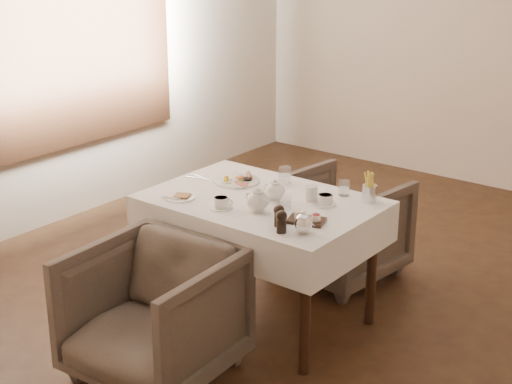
{
  "coord_description": "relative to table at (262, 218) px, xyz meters",
  "views": [
    {
      "loc": [
        2.49,
        -3.94,
        2.28
      ],
      "look_at": [
        -0.02,
        -0.71,
        0.82
      ],
      "focal_mm": 55.0,
      "sensor_mm": 36.0,
      "label": 1
    }
  ],
  "objects": [
    {
      "name": "room",
      "position": [
        -2.18,
        0.64,
        0.96
      ],
      "size": [
        5.0,
        5.0,
        5.0
      ],
      "color": "black",
      "rests_on": "ground"
    },
    {
      "name": "table",
      "position": [
        0.0,
        0.0,
        0.0
      ],
      "size": [
        1.28,
        0.88,
        0.75
      ],
      "color": "black",
      "rests_on": "ground"
    },
    {
      "name": "armchair_near",
      "position": [
        -0.07,
        -0.82,
        -0.29
      ],
      "size": [
        0.79,
        0.81,
        0.7
      ],
      "primitive_type": "imported",
      "rotation": [
        0.0,
        0.0,
        0.06
      ],
      "color": "#493F35",
      "rests_on": "ground"
    },
    {
      "name": "armchair_far",
      "position": [
        0.04,
        0.78,
        -0.3
      ],
      "size": [
        0.81,
        0.83,
        0.68
      ],
      "primitive_type": "imported",
      "rotation": [
        0.0,
        0.0,
        3.02
      ],
      "color": "#493F35",
      "rests_on": "ground"
    },
    {
      "name": "breakfast_plate",
      "position": [
        -0.3,
        0.15,
        0.13
      ],
      "size": [
        0.28,
        0.28,
        0.04
      ],
      "rotation": [
        0.0,
        0.0,
        0.39
      ],
      "color": "white",
      "rests_on": "table"
    },
    {
      "name": "side_plate",
      "position": [
        -0.38,
        -0.28,
        0.12
      ],
      "size": [
        0.17,
        0.17,
        0.02
      ],
      "rotation": [
        0.0,
        0.0,
        0.22
      ],
      "color": "white",
      "rests_on": "table"
    },
    {
      "name": "teapot_centre",
      "position": [
        0.08,
        0.02,
        0.18
      ],
      "size": [
        0.17,
        0.14,
        0.13
      ],
      "primitive_type": null,
      "rotation": [
        0.0,
        0.0,
        -0.13
      ],
      "color": "white",
      "rests_on": "table"
    },
    {
      "name": "teapot_front",
      "position": [
        0.1,
        -0.17,
        0.18
      ],
      "size": [
        0.18,
        0.15,
        0.14
      ],
      "primitive_type": null,
      "rotation": [
        0.0,
        0.0,
        -0.11
      ],
      "color": "white",
      "rests_on": "table"
    },
    {
      "name": "creamer",
      "position": [
        0.24,
        0.15,
        0.16
      ],
      "size": [
        0.09,
        0.09,
        0.08
      ],
      "primitive_type": "cylinder",
      "rotation": [
        0.0,
        0.0,
        -0.43
      ],
      "color": "white",
      "rests_on": "table"
    },
    {
      "name": "teacup_near",
      "position": [
        -0.08,
        -0.26,
        0.15
      ],
      "size": [
        0.13,
        0.13,
        0.06
      ],
      "rotation": [
        0.0,
        0.0,
        0.43
      ],
      "color": "white",
      "rests_on": "table"
    },
    {
      "name": "teacup_far",
      "position": [
        0.34,
        0.13,
        0.14
      ],
      "size": [
        0.13,
        0.13,
        0.06
      ],
      "rotation": [
        0.0,
        0.0,
        -0.28
      ],
      "color": "white",
      "rests_on": "table"
    },
    {
      "name": "glass_left",
      "position": [
        -0.05,
        0.3,
        0.17
      ],
      "size": [
        0.08,
        0.08,
        0.1
      ],
      "primitive_type": "cylinder",
      "rotation": [
        0.0,
        0.0,
        0.1
      ],
      "color": "silver",
      "rests_on": "table"
    },
    {
      "name": "glass_mid",
      "position": [
        0.21,
        -0.06,
        0.16
      ],
      "size": [
        0.07,
        0.07,
        0.09
      ],
      "primitive_type": "cylinder",
      "rotation": [
        0.0,
        0.0,
        0.1
      ],
      "color": "silver",
      "rests_on": "table"
    },
    {
      "name": "glass_right",
      "position": [
        0.34,
        0.33,
        0.16
      ],
      "size": [
        0.08,
        0.08,
        0.09
      ],
      "primitive_type": "cylinder",
      "rotation": [
        0.0,
        0.0,
        -0.43
      ],
      "color": "silver",
      "rests_on": "table"
    },
    {
      "name": "condiment_board",
      "position": [
        0.4,
        -0.14,
        0.13
      ],
      "size": [
        0.22,
        0.18,
        0.05
      ],
      "rotation": [
        0.0,
        0.0,
        0.31
      ],
      "color": "black",
      "rests_on": "table"
    },
    {
      "name": "pepper_mill_left",
      "position": [
        0.32,
        -0.27,
        0.18
      ],
      "size": [
        0.08,
        0.08,
        0.12
      ],
      "primitive_type": null,
      "rotation": [
        0.0,
        0.0,
        -0.41
      ],
      "color": "black",
      "rests_on": "table"
    },
    {
      "name": "pepper_mill_right",
      "position": [
        0.38,
        -0.34,
        0.18
      ],
      "size": [
        0.08,
        0.08,
        0.12
      ],
      "primitive_type": null,
      "rotation": [
        0.0,
        0.0,
        0.43
      ],
      "color": "black",
      "rests_on": "table"
    },
    {
      "name": "silver_pot",
      "position": [
        0.47,
        -0.27,
        0.18
      ],
      "size": [
        0.14,
        0.12,
        0.12
      ],
      "primitive_type": null,
      "rotation": [
        0.0,
        0.0,
        -0.28
      ],
      "color": "white",
      "rests_on": "table"
    },
    {
      "name": "fries_cup",
      "position": [
        0.51,
        0.33,
        0.19
      ],
      "size": [
        0.08,
        0.08,
        0.17
      ],
      "rotation": [
        0.0,
        0.0,
        0.2
      ],
      "color": "silver",
      "rests_on": "table"
    },
    {
      "name": "cutlery_fork",
      "position": [
        -0.5,
        0.07,
        0.12
      ],
      "size": [
        0.19,
        0.05,
        0.0
      ],
      "primitive_type": "cube",
      "rotation": [
        0.0,
        0.0,
        1.36
      ],
      "color": "silver",
      "rests_on": "table"
    },
    {
      "name": "cutlery_knife",
      "position": [
        -0.52,
        0.06,
        0.12
      ],
      "size": [
        0.17,
        0.07,
        0.0
      ],
      "primitive_type": "cube",
      "rotation": [
        0.0,
        0.0,
        1.92
      ],
      "color": "silver",
      "rests_on": "table"
    }
  ]
}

